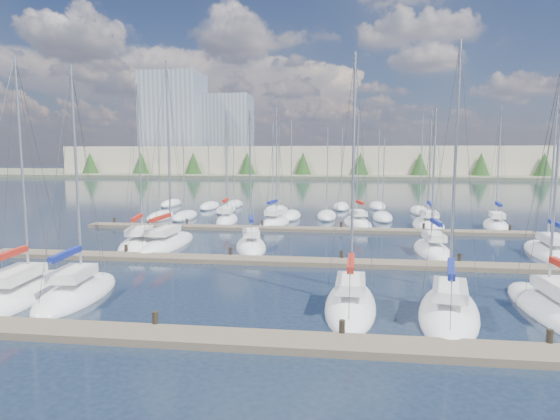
# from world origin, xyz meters

# --- Properties ---
(ground) EXTENTS (400.00, 400.00, 0.00)m
(ground) POSITION_xyz_m (0.00, 60.00, 0.00)
(ground) COLOR #1D283A
(ground) RESTS_ON ground
(dock_near) EXTENTS (44.00, 1.93, 1.10)m
(dock_near) POSITION_xyz_m (0.00, 2.01, 0.15)
(dock_near) COLOR #6B5E4C
(dock_near) RESTS_ON ground
(dock_mid) EXTENTS (44.00, 1.93, 1.10)m
(dock_mid) POSITION_xyz_m (0.00, 16.01, 0.15)
(dock_mid) COLOR #6B5E4C
(dock_mid) RESTS_ON ground
(dock_far) EXTENTS (44.00, 1.93, 1.10)m
(dock_far) POSITION_xyz_m (0.00, 30.01, 0.15)
(dock_far) COLOR #6B5E4C
(dock_far) RESTS_ON ground
(sailboat_d) EXTENTS (2.83, 8.14, 13.22)m
(sailboat_d) POSITION_xyz_m (4.43, 7.06, 0.19)
(sailboat_d) COLOR white
(sailboat_d) RESTS_ON ground
(sailboat_f) EXTENTS (2.91, 9.38, 13.21)m
(sailboat_f) POSITION_xyz_m (14.11, 7.39, 0.18)
(sailboat_f) COLOR white
(sailboat_f) RESTS_ON ground
(sailboat_m) EXTENTS (3.64, 9.33, 12.62)m
(sailboat_m) POSITION_xyz_m (19.63, 21.15, 0.17)
(sailboat_m) COLOR white
(sailboat_m) RESTS_ON ground
(sailboat_h) EXTENTS (4.88, 8.85, 13.98)m
(sailboat_h) POSITION_xyz_m (-12.49, 20.58, 0.17)
(sailboat_h) COLOR white
(sailboat_h) RESTS_ON ground
(sailboat_q) EXTENTS (3.79, 9.14, 12.83)m
(sailboat_q) POSITION_xyz_m (13.14, 34.78, 0.17)
(sailboat_q) COLOR white
(sailboat_q) RESTS_ON ground
(sailboat_e) EXTENTS (4.47, 8.93, 13.55)m
(sailboat_e) POSITION_xyz_m (9.04, 6.55, 0.18)
(sailboat_e) COLOR white
(sailboat_e) RESTS_ON ground
(sailboat_j) EXTENTS (3.83, 7.23, 11.83)m
(sailboat_j) POSITION_xyz_m (-3.25, 20.81, 0.19)
(sailboat_j) COLOR white
(sailboat_j) RESTS_ON ground
(sailboat_b) EXTENTS (3.99, 10.11, 13.38)m
(sailboat_b) POSITION_xyz_m (-12.99, 6.57, 0.17)
(sailboat_b) COLOR white
(sailboat_b) RESTS_ON ground
(sailboat_l) EXTENTS (2.65, 7.72, 11.80)m
(sailboat_l) POSITION_xyz_m (10.98, 20.98, 0.18)
(sailboat_l) COLOR white
(sailboat_l) RESTS_ON ground
(sailboat_n) EXTENTS (2.74, 7.34, 13.16)m
(sailboat_n) POSITION_xyz_m (-8.73, 35.07, 0.20)
(sailboat_n) COLOR white
(sailboat_n) RESTS_ON ground
(sailboat_c) EXTENTS (3.58, 7.94, 12.94)m
(sailboat_c) POSITION_xyz_m (-10.10, 7.06, 0.18)
(sailboat_c) COLOR white
(sailboat_c) RESTS_ON ground
(sailboat_i) EXTENTS (3.01, 9.96, 15.89)m
(sailboat_i) POSITION_xyz_m (-10.38, 21.03, 0.19)
(sailboat_i) COLOR white
(sailboat_i) RESTS_ON ground
(sailboat_o) EXTENTS (3.75, 7.32, 13.25)m
(sailboat_o) POSITION_xyz_m (-3.12, 33.85, 0.19)
(sailboat_o) COLOR white
(sailboat_o) RESTS_ON ground
(sailboat_p) EXTENTS (3.95, 7.91, 12.95)m
(sailboat_p) POSITION_xyz_m (5.75, 34.73, 0.19)
(sailboat_p) COLOR white
(sailboat_p) RESTS_ON ground
(sailboat_r) EXTENTS (3.71, 8.37, 13.31)m
(sailboat_r) POSITION_xyz_m (19.96, 34.77, 0.19)
(sailboat_r) COLOR white
(sailboat_r) RESTS_ON ground
(distant_boats) EXTENTS (36.93, 20.75, 13.30)m
(distant_boats) POSITION_xyz_m (-4.34, 43.76, 0.29)
(distant_boats) COLOR #9EA0A5
(distant_boats) RESTS_ON ground
(shoreline) EXTENTS (400.00, 60.00, 38.00)m
(shoreline) POSITION_xyz_m (-13.29, 149.77, 7.44)
(shoreline) COLOR #666B51
(shoreline) RESTS_ON ground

